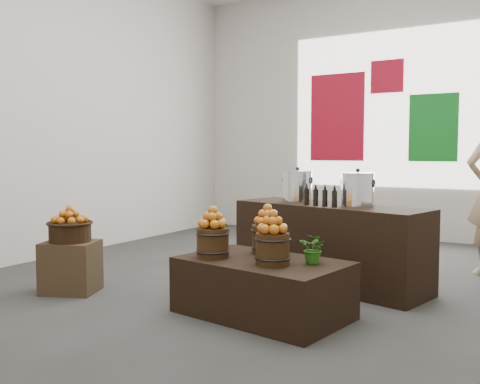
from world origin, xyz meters
The scene contains 22 objects.
ground centered at (0.00, 0.00, 0.00)m, with size 7.00×7.00×0.00m, color #363634.
back_wall centered at (0.00, 3.50, 2.00)m, with size 6.00×0.04×4.00m, color #BCB5AE.
back_opening centered at (0.30, 3.48, 2.00)m, with size 3.20×0.02×2.40m, color white.
deco_red_left centered at (-0.60, 3.47, 1.90)m, with size 0.90×0.04×1.40m, color maroon.
deco_green_right centered at (0.90, 3.47, 1.70)m, with size 0.70×0.04×1.00m, color #106A1C.
deco_red_upper centered at (0.20, 3.47, 2.50)m, with size 0.50×0.04×0.50m, color maroon.
crate centered at (-1.45, -1.34, 0.24)m, with size 0.49×0.40×0.49m, color #4A3422.
wicker_basket centered at (-1.45, -1.34, 0.58)m, with size 0.39×0.39×0.18m, color black.
apples_in_basket centered at (-1.45, -1.34, 0.75)m, with size 0.30×0.30×0.16m, color #9D050A, non-canonical shape.
display_table centered at (0.47, -1.05, 0.23)m, with size 1.33×0.82×0.46m, color black.
apple_bucket_front_left centered at (0.06, -1.18, 0.58)m, with size 0.27×0.27×0.25m, color #3D2310.
apples_in_bucket_front_left centered at (0.06, -1.18, 0.80)m, with size 0.20×0.20×0.18m, color #9D050A, non-canonical shape.
apple_bucket_front_right centered at (0.62, -1.18, 0.58)m, with size 0.27×0.27×0.25m, color #3D2310.
apples_in_bucket_front_right centered at (0.62, -1.18, 0.80)m, with size 0.20×0.20×0.18m, color #9D050A, non-canonical shape.
apple_bucket_rear centered at (0.37, -0.79, 0.58)m, with size 0.27×0.27×0.25m, color #3D2310.
apples_in_bucket_rear centered at (0.37, -0.79, 0.80)m, with size 0.20×0.20×0.18m, color #9D050A, non-canonical shape.
herb_garnish_right centered at (0.88, -0.99, 0.58)m, with size 0.22×0.19×0.24m, color #1F5A12.
herb_garnish_left centered at (-0.09, -0.77, 0.58)m, with size 0.13×0.11×0.24m, color #1F5A12.
counter centered at (0.56, 0.18, 0.41)m, with size 1.99×0.63×0.81m, color black.
stock_pot_left centered at (0.16, 0.27, 0.97)m, with size 0.31×0.31×0.31m, color silver.
stock_pot_center centered at (0.87, 0.11, 0.97)m, with size 0.31×0.31×0.31m, color silver.
oil_cruets centered at (0.51, -0.01, 0.93)m, with size 0.29×0.05×0.23m, color black, non-canonical shape.
Camera 1 is at (2.50, -4.84, 1.33)m, focal length 40.00 mm.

